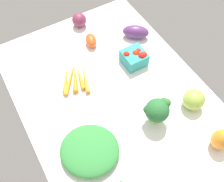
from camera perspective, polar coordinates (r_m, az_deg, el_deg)
tablecloth at (r=112.07cm, az=0.00°, el=-0.83°), size 104.00×76.00×2.00cm
carrot_bunch at (r=115.65cm, az=-8.08°, el=2.94°), size 19.13×15.84×2.56cm
roma_tomato at (r=127.34cm, az=-4.66°, el=11.06°), size 9.50×7.32×5.12cm
broccoli_head at (r=99.60cm, az=9.95°, el=-4.23°), size 9.42×10.27×12.84cm
eggplant at (r=130.38cm, az=5.25°, el=12.83°), size 13.18×14.22×6.61cm
leafy_greens_clump at (r=97.58cm, az=-4.95°, el=-12.87°), size 29.41×29.76×5.35cm
berry_basket at (r=118.71cm, az=5.02°, el=7.42°), size 9.94×9.94×7.88cm
red_onion_center at (r=136.52cm, az=-7.24°, el=15.25°), size 7.27×7.27×7.27cm
bell_pepper_orange at (r=103.90cm, az=22.85°, el=-9.84°), size 9.59×9.59×10.40cm
heirloom_tomato_green at (r=109.54cm, az=17.54°, el=-1.80°), size 8.94×8.94×8.94cm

